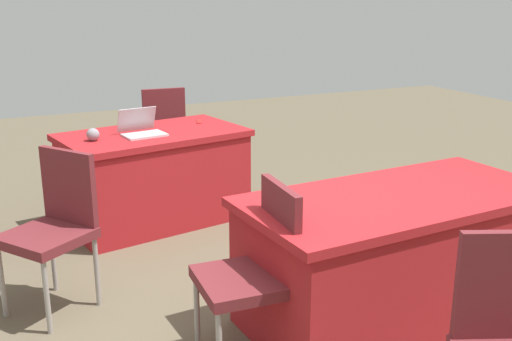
{
  "coord_description": "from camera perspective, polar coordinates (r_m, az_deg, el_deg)",
  "views": [
    {
      "loc": [
        1.42,
        2.72,
        1.84
      ],
      "look_at": [
        0.05,
        -0.2,
        0.9
      ],
      "focal_mm": 42.81,
      "sensor_mm": 36.0,
      "label": 1
    }
  ],
  "objects": [
    {
      "name": "yarn_ball",
      "position": [
        4.79,
        -14.99,
        3.27
      ],
      "size": [
        0.1,
        0.1,
        0.1
      ],
      "primitive_type": "sphere",
      "color": "gray",
      "rests_on": "table_foreground"
    },
    {
      "name": "chair_aisle",
      "position": [
        6.2,
        -8.77,
        4.02
      ],
      "size": [
        0.47,
        0.47,
        0.95
      ],
      "rotation": [
        0.0,
        0.0,
        3.06
      ],
      "color": "#9E9993",
      "rests_on": "ground"
    },
    {
      "name": "chair_by_pillar",
      "position": [
        3.07,
        0.06,
        -8.84
      ],
      "size": [
        0.47,
        0.47,
        0.94
      ],
      "rotation": [
        0.0,
        0.0,
        -1.64
      ],
      "color": "#9E9993",
      "rests_on": "ground"
    },
    {
      "name": "laptop_silver",
      "position": [
        4.91,
        -10.6,
        3.74
      ],
      "size": [
        0.35,
        0.33,
        0.21
      ],
      "rotation": [
        0.0,
        0.0,
        0.14
      ],
      "color": "silver",
      "rests_on": "table_foreground"
    },
    {
      "name": "ground_plane",
      "position": [
        3.58,
        2.21,
        -14.72
      ],
      "size": [
        14.4,
        14.4,
        0.0
      ],
      "primitive_type": "plane",
      "color": "brown"
    },
    {
      "name": "chair_tucked_right",
      "position": [
        3.79,
        -18.3,
        -4.54
      ],
      "size": [
        0.61,
        0.61,
        0.95
      ],
      "rotation": [
        0.0,
        0.0,
        -0.98
      ],
      "color": "#9E9993",
      "rests_on": "ground"
    },
    {
      "name": "table_foreground",
      "position": [
        5.1,
        -9.45,
        -0.58
      ],
      "size": [
        1.57,
        1.07,
        0.76
      ],
      "rotation": [
        0.0,
        0.0,
        0.18
      ],
      "color": "#AD1E23",
      "rests_on": "ground"
    },
    {
      "name": "table_mid_left",
      "position": [
        3.64,
        12.95,
        -7.82
      ],
      "size": [
        1.85,
        0.97,
        0.76
      ],
      "rotation": [
        0.0,
        0.0,
        0.06
      ],
      "color": "#AD1E23",
      "rests_on": "ground"
    },
    {
      "name": "scissors_red",
      "position": [
        5.36,
        -5.34,
        4.61
      ],
      "size": [
        0.1,
        0.18,
        0.01
      ],
      "primitive_type": "cube",
      "rotation": [
        0.0,
        0.0,
        1.22
      ],
      "color": "red",
      "rests_on": "table_foreground"
    }
  ]
}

